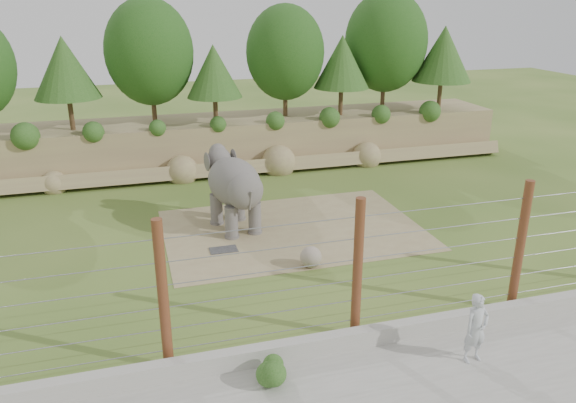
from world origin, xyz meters
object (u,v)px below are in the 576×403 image
object	(u,v)px
stone_ball	(311,257)
barrier_fence	(358,270)
elephant	(235,193)
zookeeper	(476,328)

from	to	relation	value
stone_ball	barrier_fence	distance (m)	4.50
elephant	stone_ball	distance (m)	4.59
barrier_fence	zookeeper	size ratio (longest dim) A/B	10.87
stone_ball	zookeeper	size ratio (longest dim) A/B	0.40
stone_ball	zookeeper	bearing A→B (deg)	-69.22
barrier_fence	elephant	bearing A→B (deg)	101.30
stone_ball	zookeeper	world-z (taller)	zookeeper
elephant	zookeeper	xyz separation A→B (m)	(4.10, -10.16, -0.56)
elephant	stone_ball	world-z (taller)	elephant
barrier_fence	zookeeper	xyz separation A→B (m)	(2.45, -1.88, -1.06)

